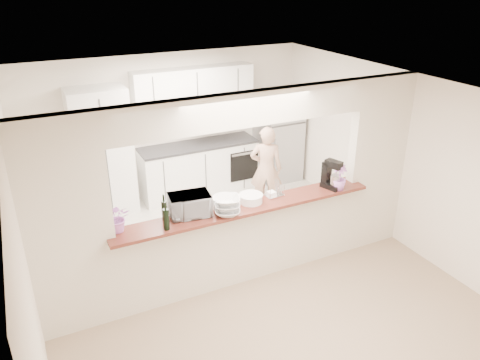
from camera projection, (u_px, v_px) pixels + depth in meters
floor at (244, 278)px, 6.21m from camera, size 6.00×6.00×0.00m
tile_overlay at (201, 225)px, 7.47m from camera, size 5.00×2.90×0.01m
partition at (245, 176)px, 5.60m from camera, size 5.00×0.15×2.50m
bar_counter at (245, 241)px, 5.97m from camera, size 3.40×0.38×1.09m
kitchen_cabinets at (163, 147)px, 7.96m from camera, size 3.15×0.62×2.25m
refrigerator at (278, 137)px, 8.85m from camera, size 0.75×0.70×1.70m
flower_left at (117, 218)px, 5.11m from camera, size 0.36×0.34×0.33m
wine_bottle_a at (166, 219)px, 5.16m from camera, size 0.07×0.07×0.34m
wine_bottle_b at (164, 210)px, 5.36m from camera, size 0.06×0.06×0.32m
toaster_oven at (190, 205)px, 5.46m from camera, size 0.51×0.38×0.26m
serving_bowls at (227, 206)px, 5.48m from camera, size 0.39×0.39×0.22m
plate_stack_a at (225, 203)px, 5.65m from camera, size 0.31×0.31×0.14m
plate_stack_b at (251, 198)px, 5.80m from camera, size 0.30×0.30×0.10m
red_bowl at (256, 197)px, 5.89m from camera, size 0.14×0.14×0.07m
tan_bowl at (245, 198)px, 5.83m from camera, size 0.17×0.17×0.08m
utensil_caddy at (275, 189)px, 5.94m from camera, size 0.24×0.15×0.22m
stand_mixer at (331, 175)px, 6.14m from camera, size 0.24×0.30×0.39m
flower_right at (339, 177)px, 6.09m from camera, size 0.24×0.24×0.35m
person at (266, 170)px, 7.70m from camera, size 0.64×0.57×1.46m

